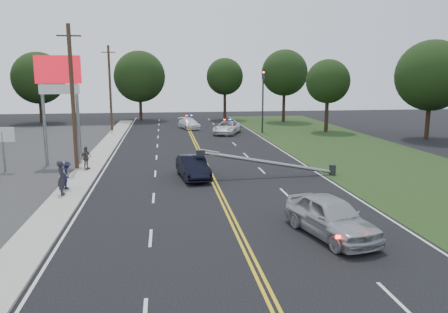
{
  "coord_description": "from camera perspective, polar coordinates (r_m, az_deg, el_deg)",
  "views": [
    {
      "loc": [
        -3.04,
        -19.31,
        6.63
      ],
      "look_at": [
        0.57,
        6.69,
        1.7
      ],
      "focal_mm": 35.0,
      "sensor_mm": 36.0,
      "label": 1
    }
  ],
  "objects": [
    {
      "name": "ground",
      "position": [
        20.64,
        1.0,
        -8.1
      ],
      "size": [
        120.0,
        120.0,
        0.0
      ],
      "primitive_type": "plane",
      "color": "black",
      "rests_on": "ground"
    },
    {
      "name": "grass_verge",
      "position": [
        34.3,
        21.12,
        -1.22
      ],
      "size": [
        12.0,
        80.0,
        0.01
      ],
      "primitive_type": "cube",
      "color": "#1D3314",
      "rests_on": "ground"
    },
    {
      "name": "sidewalk",
      "position": [
        30.51,
        -17.83,
        -2.32
      ],
      "size": [
        1.8,
        70.0,
        0.12
      ],
      "primitive_type": "cube",
      "color": "#ADA69C",
      "rests_on": "ground"
    },
    {
      "name": "small_sign",
      "position": [
        33.45,
        -26.96,
        2.1
      ],
      "size": [
        1.6,
        0.14,
        3.1
      ],
      "color": "gray",
      "rests_on": "ground"
    },
    {
      "name": "pylon_sign",
      "position": [
        34.14,
        -20.78,
        8.89
      ],
      "size": [
        3.2,
        0.35,
        8.0
      ],
      "color": "gray",
      "rests_on": "ground"
    },
    {
      "name": "utility_pole_mid",
      "position": [
        31.95,
        -19.16,
        7.28
      ],
      "size": [
        1.6,
        0.28,
        10.0
      ],
      "color": "#382619",
      "rests_on": "ground"
    },
    {
      "name": "bystander_d",
      "position": [
        31.9,
        -17.59,
        -0.16
      ],
      "size": [
        0.86,
        1.01,
        1.62
      ],
      "primitive_type": "imported",
      "rotation": [
        0.0,
        0.0,
        0.98
      ],
      "color": "#5B5049",
      "rests_on": "sidewalk"
    },
    {
      "name": "tree_6",
      "position": [
        65.6,
        -10.97,
        10.2
      ],
      "size": [
        7.42,
        7.42,
        10.08
      ],
      "color": "black",
      "rests_on": "ground"
    },
    {
      "name": "centerline_yellow",
      "position": [
        30.2,
        -1.93,
        -2.03
      ],
      "size": [
        0.36,
        80.0,
        0.0
      ],
      "primitive_type": "cube",
      "color": "gold",
      "rests_on": "ground"
    },
    {
      "name": "bystander_c",
      "position": [
        26.76,
        -19.87,
        -2.3
      ],
      "size": [
        0.72,
        1.11,
        1.63
      ],
      "primitive_type": "imported",
      "rotation": [
        0.0,
        0.0,
        1.69
      ],
      "color": "#181B3D",
      "rests_on": "sidewalk"
    },
    {
      "name": "utility_pole_far",
      "position": [
        53.69,
        -14.65,
        8.64
      ],
      "size": [
        1.6,
        0.28,
        10.0
      ],
      "color": "#382619",
      "rests_on": "ground"
    },
    {
      "name": "waiting_sedan",
      "position": [
        18.78,
        13.78,
        -7.62
      ],
      "size": [
        3.11,
        5.29,
        1.69
      ],
      "primitive_type": "imported",
      "rotation": [
        0.0,
        0.0,
        0.24
      ],
      "color": "#A7ABAF",
      "rests_on": "ground"
    },
    {
      "name": "bystander_a",
      "position": [
        25.5,
        -20.42,
        -2.62
      ],
      "size": [
        0.55,
        0.76,
        1.91
      ],
      "primitive_type": "imported",
      "rotation": [
        0.0,
        0.0,
        1.71
      ],
      "color": "#26262E",
      "rests_on": "sidewalk"
    },
    {
      "name": "tree_9",
      "position": [
        52.67,
        13.43,
        9.5
      ],
      "size": [
        5.09,
        5.09,
        8.42
      ],
      "color": "black",
      "rests_on": "ground"
    },
    {
      "name": "tree_13",
      "position": [
        49.88,
        25.48,
        9.52
      ],
      "size": [
        7.18,
        7.18,
        10.15
      ],
      "color": "black",
      "rests_on": "ground"
    },
    {
      "name": "fallen_streetlight",
      "position": [
        28.82,
        6.79,
        -0.87
      ],
      "size": [
        9.36,
        0.44,
        1.91
      ],
      "color": "#2D2D30",
      "rests_on": "ground"
    },
    {
      "name": "tree_8",
      "position": [
        62.97,
        7.91,
        10.77
      ],
      "size": [
        6.47,
        6.47,
        10.14
      ],
      "color": "black",
      "rests_on": "ground"
    },
    {
      "name": "emergency_a",
      "position": [
        49.7,
        0.42,
        3.79
      ],
      "size": [
        4.17,
        5.66,
        1.43
      ],
      "primitive_type": "imported",
      "rotation": [
        0.0,
        0.0,
        -0.39
      ],
      "color": "white",
      "rests_on": "ground"
    },
    {
      "name": "crashed_sedan",
      "position": [
        28.35,
        -4.08,
        -1.4
      ],
      "size": [
        2.15,
        4.6,
        1.46
      ],
      "primitive_type": "imported",
      "rotation": [
        0.0,
        0.0,
        0.14
      ],
      "color": "black",
      "rests_on": "ground"
    },
    {
      "name": "tree_5",
      "position": [
        66.04,
        -23.08,
        9.41
      ],
      "size": [
        7.1,
        7.1,
        9.74
      ],
      "color": "black",
      "rests_on": "ground"
    },
    {
      "name": "emergency_b",
      "position": [
        54.74,
        -4.58,
        4.32
      ],
      "size": [
        2.93,
        4.77,
        1.29
      ],
      "primitive_type": "imported",
      "rotation": [
        0.0,
        0.0,
        0.27
      ],
      "color": "white",
      "rests_on": "ground"
    },
    {
      "name": "bystander_b",
      "position": [
        26.72,
        -20.14,
        -2.33
      ],
      "size": [
        0.64,
        0.81,
        1.64
      ],
      "primitive_type": "imported",
      "rotation": [
        0.0,
        0.0,
        1.6
      ],
      "color": "#B2B3B8",
      "rests_on": "sidewalk"
    },
    {
      "name": "traffic_signal",
      "position": [
        50.65,
        5.1,
        7.85
      ],
      "size": [
        0.28,
        0.41,
        7.05
      ],
      "color": "#2D2D30",
      "rests_on": "ground"
    },
    {
      "name": "tree_7",
      "position": [
        65.49,
        0.1,
        10.39
      ],
      "size": [
        5.42,
        5.42,
        9.09
      ],
      "color": "black",
      "rests_on": "ground"
    }
  ]
}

